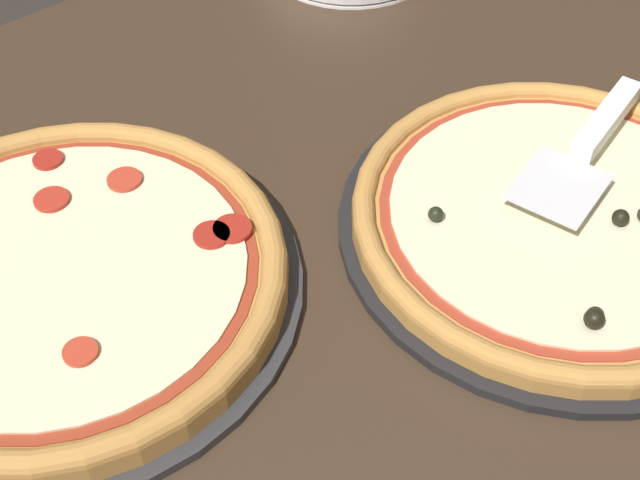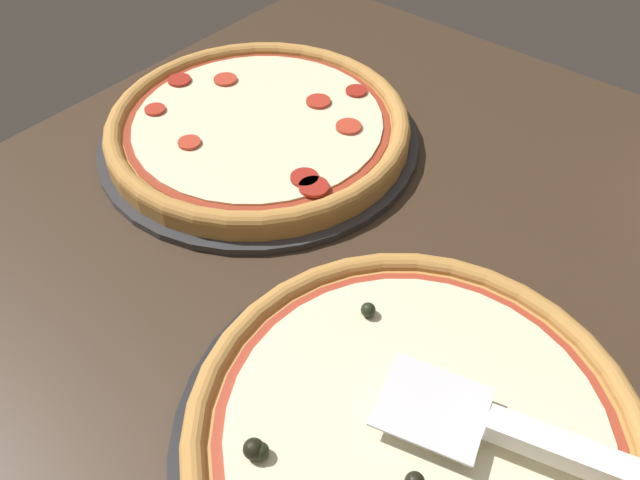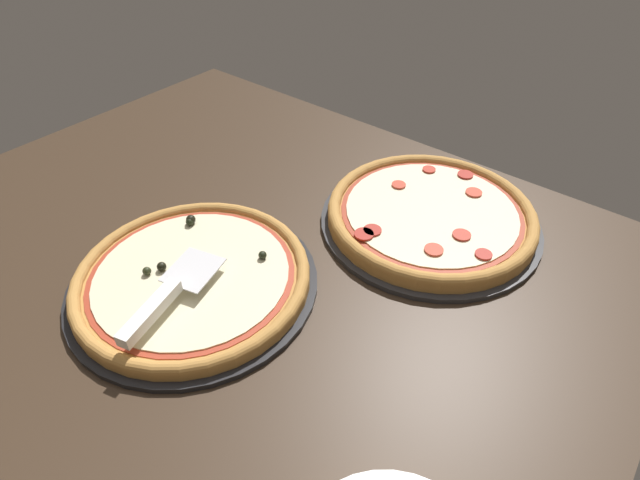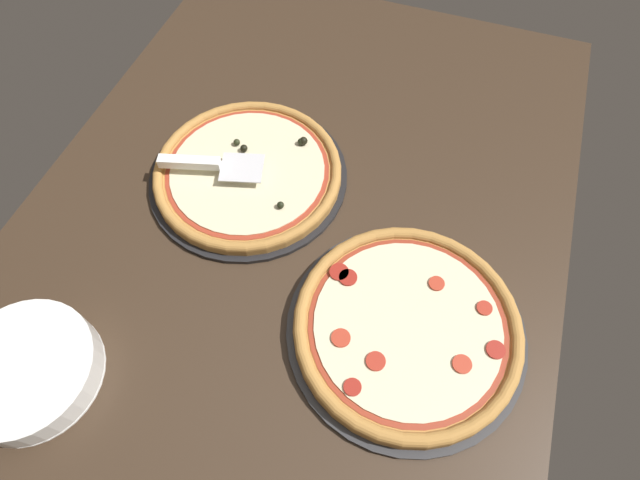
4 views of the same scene
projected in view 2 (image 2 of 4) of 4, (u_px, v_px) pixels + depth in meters
The scene contains 6 objects.
ground_plane at pixel (297, 384), 59.69cm from camera, with size 135.27×107.88×3.60cm, color #38281C.
pizza_pan_front at pixel (414, 440), 53.28cm from camera, with size 41.74×41.74×1.00cm, color black.
pizza_front at pixel (416, 430), 52.00cm from camera, with size 39.23×39.23×3.70cm.
pizza_pan_back at pixel (260, 138), 83.11cm from camera, with size 42.20×42.20×1.00cm, color #2D2D30.
pizza_back at pixel (259, 125), 81.58cm from camera, with size 39.67×39.67×3.23cm.
serving_spatula at pixel (538, 442), 47.82cm from camera, with size 10.31×21.74×2.00cm.
Camera 2 is at (-22.92, -22.00, 50.63)cm, focal length 35.00 mm.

